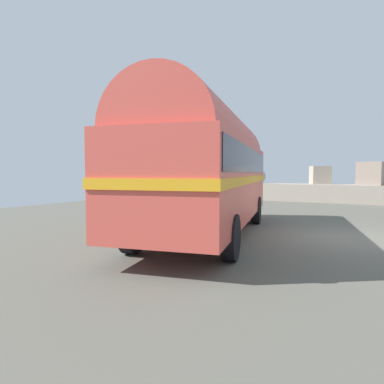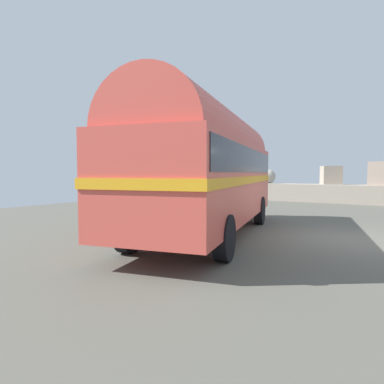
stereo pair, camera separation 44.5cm
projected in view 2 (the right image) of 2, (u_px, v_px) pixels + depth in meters
The scene contains 3 objects.
ground at pixel (352, 240), 9.01m from camera, with size 32.00×26.00×0.02m.
breakwater at pixel (382, 191), 18.87m from camera, with size 31.36×2.56×2.49m.
vintage_coach at pixel (208, 165), 9.51m from camera, with size 4.44×8.91×3.70m.
Camera 2 is at (1.28, -9.82, 1.82)m, focal length 31.36 mm.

